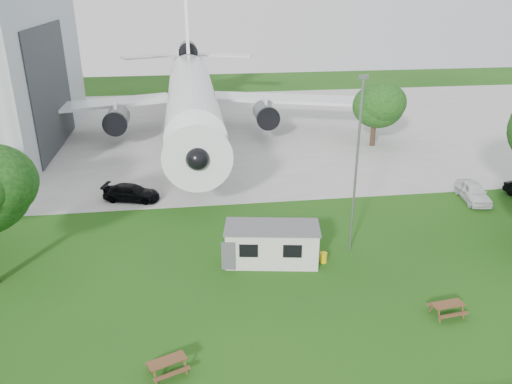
{
  "coord_description": "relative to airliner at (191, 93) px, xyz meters",
  "views": [
    {
      "loc": [
        -2.56,
        -23.28,
        17.32
      ],
      "look_at": [
        1.82,
        8.0,
        4.0
      ],
      "focal_mm": 35.0,
      "sensor_mm": 36.0,
      "label": 1
    }
  ],
  "objects": [
    {
      "name": "ground",
      "position": [
        2.0,
        -35.86,
        -5.27
      ],
      "size": [
        160.0,
        160.0,
        0.0
      ],
      "primitive_type": "plane",
      "color": "#295C17"
    },
    {
      "name": "concrete_apron",
      "position": [
        2.0,
        2.14,
        -5.25
      ],
      "size": [
        120.0,
        46.0,
        0.03
      ],
      "primitive_type": "cube",
      "color": "#B7B7B2",
      "rests_on": "ground"
    },
    {
      "name": "airliner",
      "position": [
        0.0,
        0.0,
        0.0
      ],
      "size": [
        46.36,
        47.73,
        17.69
      ],
      "color": "white",
      "rests_on": "ground"
    },
    {
      "name": "site_cabin",
      "position": [
        4.53,
        -30.48,
        -3.96
      ],
      "size": [
        6.93,
        3.67,
        2.62
      ],
      "color": "beige",
      "rests_on": "ground"
    },
    {
      "name": "picnic_west",
      "position": [
        -2.15,
        -40.04,
        -5.27
      ],
      "size": [
        2.23,
        2.06,
        0.76
      ],
      "primitive_type": null,
      "rotation": [
        0.0,
        0.0,
        0.38
      ],
      "color": "brown",
      "rests_on": "ground"
    },
    {
      "name": "picnic_east",
      "position": [
        13.29,
        -37.63,
        -5.27
      ],
      "size": [
        1.97,
        1.71,
        0.76
      ],
      "primitive_type": null,
      "rotation": [
        0.0,
        0.0,
        0.13
      ],
      "color": "brown",
      "rests_on": "ground"
    },
    {
      "name": "lamp_mast",
      "position": [
        10.2,
        -29.66,
        0.73
      ],
      "size": [
        0.16,
        0.16,
        12.0
      ],
      "primitive_type": "cylinder",
      "color": "slate",
      "rests_on": "ground"
    },
    {
      "name": "tree_far_apron",
      "position": [
        20.22,
        -6.69,
        -0.49
      ],
      "size": [
        5.95,
        5.95,
        7.77
      ],
      "color": "#382619",
      "rests_on": "ground"
    },
    {
      "name": "car_ne_hatch",
      "position": [
        23.24,
        -22.91,
        -4.49
      ],
      "size": [
        2.47,
        4.82,
        1.57
      ],
      "primitive_type": "imported",
      "rotation": [
        0.0,
        0.0,
        -0.14
      ],
      "color": "white",
      "rests_on": "ground"
    },
    {
      "name": "car_apron_van",
      "position": [
        -5.69,
        -18.78,
        -4.57
      ],
      "size": [
        5.13,
        3.12,
        1.39
      ],
      "primitive_type": "imported",
      "rotation": [
        0.0,
        0.0,
        1.31
      ],
      "color": "black",
      "rests_on": "ground"
    }
  ]
}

